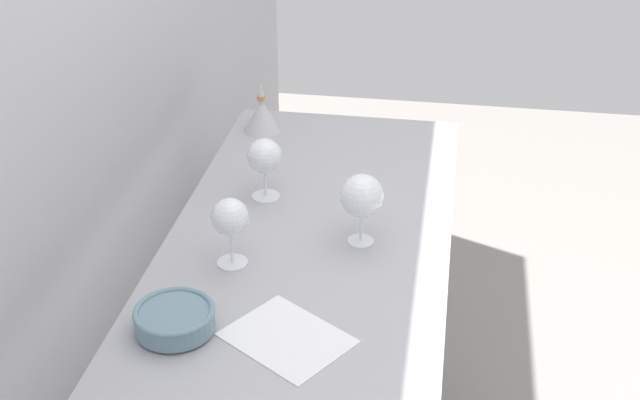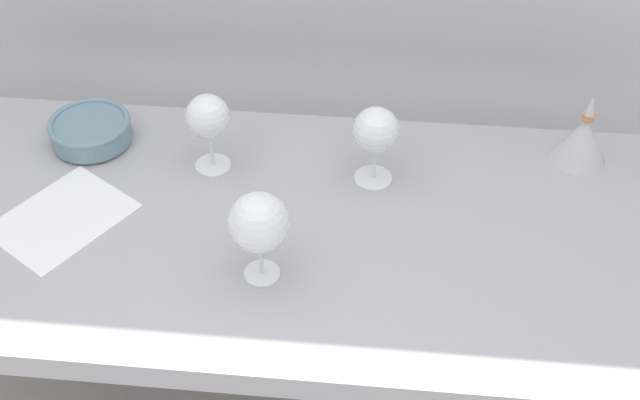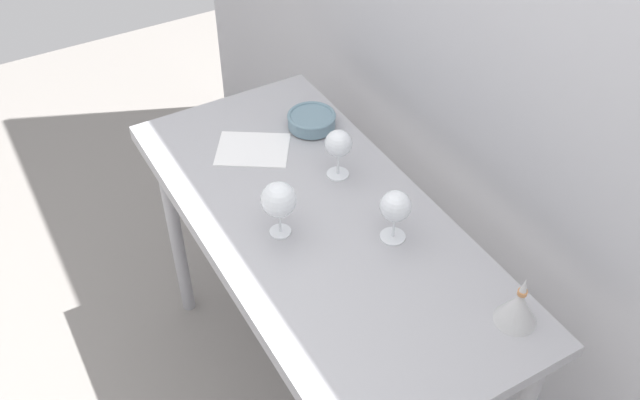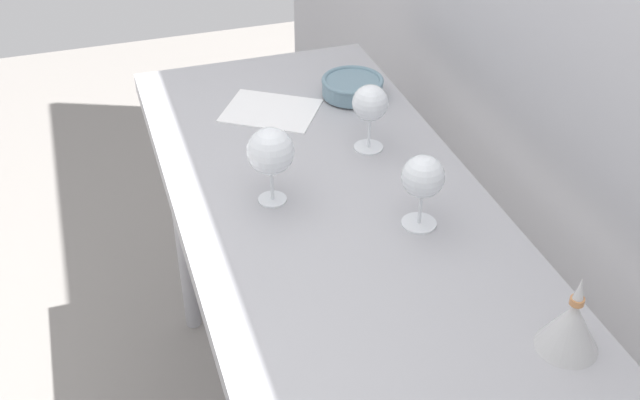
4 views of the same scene
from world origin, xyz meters
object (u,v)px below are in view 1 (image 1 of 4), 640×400
object	(u,v)px
wine_glass_far_right	(264,158)
tasting_sheet_upper	(287,338)
decanter_funnel	(262,115)
tasting_bowl	(175,319)
wine_glass_near_center	(362,197)
wine_glass_far_left	(230,219)

from	to	relation	value
wine_glass_far_right	tasting_sheet_upper	distance (m)	0.58
decanter_funnel	tasting_bowl	bearing A→B (deg)	-177.68
wine_glass_far_right	wine_glass_near_center	bearing A→B (deg)	-123.48
wine_glass_far_left	tasting_sheet_upper	bearing A→B (deg)	-144.71
tasting_bowl	decanter_funnel	distance (m)	0.95
tasting_sheet_upper	tasting_bowl	distance (m)	0.22
tasting_sheet_upper	decanter_funnel	size ratio (longest dim) A/B	1.51
wine_glass_far_left	tasting_sheet_upper	size ratio (longest dim) A/B	0.71
wine_glass_far_right	tasting_bowl	distance (m)	0.57
wine_glass_near_center	wine_glass_far_left	size ratio (longest dim) A/B	1.07
tasting_bowl	decanter_funnel	bearing A→B (deg)	2.32
wine_glass_far_right	decanter_funnel	bearing A→B (deg)	13.89
tasting_sheet_upper	decanter_funnel	world-z (taller)	decanter_funnel
tasting_sheet_upper	wine_glass_far_right	bearing A→B (deg)	49.70
tasting_sheet_upper	decanter_funnel	distance (m)	0.98
wine_glass_near_center	tasting_bowl	bearing A→B (deg)	140.50
wine_glass_near_center	tasting_sheet_upper	distance (m)	0.41
wine_glass_far_left	decanter_funnel	world-z (taller)	wine_glass_far_left
tasting_bowl	tasting_sheet_upper	bearing A→B (deg)	-87.23
wine_glass_near_center	wine_glass_far_left	xyz separation A→B (m)	(-0.13, 0.27, -0.00)
wine_glass_far_left	tasting_bowl	size ratio (longest dim) A/B	1.00
wine_glass_far_left	tasting_bowl	bearing A→B (deg)	168.63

